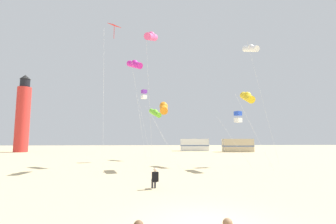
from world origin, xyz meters
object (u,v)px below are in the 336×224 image
at_px(kite_tube_lime, 155,113).
at_px(kite_box_blue, 238,117).
at_px(kite_box_violet, 144,94).
at_px(kite_tube_magenta, 135,64).
at_px(lighthouse_distant, 23,115).
at_px(kite_tube_white, 251,48).
at_px(kite_tube_gold, 247,97).
at_px(kite_tube_orange, 164,108).
at_px(rv_van_tan, 238,145).
at_px(kite_flyer_standing, 155,178).
at_px(kite_diamond_scarlet, 113,32).
at_px(rv_van_white, 194,145).
at_px(kite_tube_rainbow, 151,37).

bearing_deg(kite_tube_lime, kite_box_blue, -46.11).
xyz_separation_m(kite_box_violet, kite_tube_magenta, (-0.95, -4.41, 2.58)).
bearing_deg(lighthouse_distant, kite_tube_lime, -36.53).
xyz_separation_m(kite_tube_white, kite_tube_gold, (-2.53, -4.60, -6.62)).
distance_m(kite_tube_lime, kite_tube_orange, 10.97).
relative_size(kite_tube_white, kite_tube_magenta, 1.19).
xyz_separation_m(kite_box_violet, rv_van_tan, (19.71, 20.82, -7.09)).
xyz_separation_m(kite_tube_gold, rv_van_tan, (9.70, 29.61, -5.32)).
height_order(kite_flyer_standing, kite_tube_orange, kite_tube_orange).
xyz_separation_m(kite_tube_lime, kite_tube_gold, (8.54, -11.02, 0.37)).
relative_size(kite_tube_gold, rv_van_tan, 1.13).
xyz_separation_m(kite_box_blue, kite_tube_gold, (0.12, -2.26, 1.69)).
xyz_separation_m(kite_box_violet, kite_box_blue, (9.89, -6.53, -3.45)).
xyz_separation_m(kite_tube_lime, kite_tube_magenta, (-2.42, -6.63, 4.71)).
height_order(kite_box_blue, kite_tube_orange, kite_tube_orange).
bearing_deg(rv_van_tan, kite_tube_magenta, -126.65).
relative_size(kite_flyer_standing, kite_box_violet, 0.13).
bearing_deg(kite_box_blue, kite_diamond_scarlet, -161.62).
height_order(kite_tube_magenta, rv_van_white, kite_tube_magenta).
bearing_deg(kite_tube_gold, lighthouse_distant, 139.03).
bearing_deg(kite_tube_orange, kite_tube_magenta, 125.21).
height_order(kite_diamond_scarlet, kite_tube_rainbow, kite_tube_rainbow).
bearing_deg(kite_tube_rainbow, kite_box_blue, 8.48).
height_order(kite_tube_lime, kite_box_violet, kite_box_violet).
distance_m(kite_flyer_standing, kite_diamond_scarlet, 13.47).
xyz_separation_m(kite_flyer_standing, kite_diamond_scarlet, (-3.55, 6.42, 11.29)).
distance_m(kite_tube_rainbow, kite_tube_magenta, 4.30).
distance_m(kite_tube_white, kite_diamond_scarlet, 16.30).
bearing_deg(lighthouse_distant, kite_diamond_scarlet, -54.16).
bearing_deg(kite_box_violet, kite_tube_rainbow, -83.68).
distance_m(kite_tube_rainbow, rv_van_white, 37.16).
bearing_deg(lighthouse_distant, kite_tube_gold, -40.97).
bearing_deg(kite_box_blue, kite_tube_gold, -86.96).
bearing_deg(rv_van_tan, kite_tube_rainbow, -120.61).
relative_size(kite_box_blue, rv_van_white, 0.87).
relative_size(kite_flyer_standing, kite_diamond_scarlet, 0.09).
relative_size(kite_tube_rainbow, kite_tube_orange, 2.13).
bearing_deg(kite_tube_gold, kite_tube_rainbow, 174.25).
bearing_deg(kite_tube_gold, kite_diamond_scarlet, -171.68).
distance_m(kite_tube_magenta, rv_van_white, 34.09).
xyz_separation_m(kite_flyer_standing, lighthouse_distant, (-27.90, 40.14, 7.22)).
bearing_deg(lighthouse_distant, rv_van_white, 4.29).
xyz_separation_m(kite_box_blue, lighthouse_distant, (-36.62, 29.64, 2.81)).
bearing_deg(kite_tube_white, kite_diamond_scarlet, -156.76).
distance_m(kite_tube_rainbow, kite_tube_orange, 7.31).
bearing_deg(kite_tube_rainbow, kite_tube_gold, -5.75).
xyz_separation_m(kite_diamond_scarlet, kite_tube_orange, (4.46, 1.90, -6.26)).
relative_size(kite_diamond_scarlet, rv_van_white, 1.97).
distance_m(kite_flyer_standing, kite_box_blue, 14.34).
xyz_separation_m(kite_tube_white, kite_tube_rainbow, (-11.67, -3.68, -0.52)).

